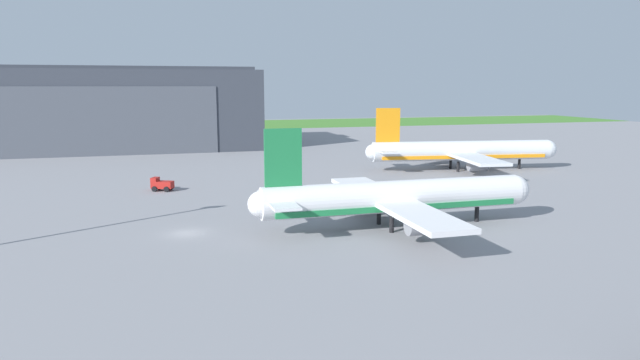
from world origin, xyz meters
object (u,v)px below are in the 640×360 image
Objects in this scene: airliner_near_right at (396,198)px; airliner_far_right at (462,151)px; maintenance_hangar at (62,110)px; baggage_tug at (162,184)px.

airliner_near_right is 0.91× the size of airliner_far_right.
baggage_tug is (25.47, -71.20, -9.81)m from maintenance_hangar.
airliner_near_right reaches higher than baggage_tug.
baggage_tug is (-27.92, 33.52, -2.70)m from airliner_near_right.
maintenance_hangar is at bearing 109.68° from baggage_tug.
airliner_near_right is 9.52× the size of baggage_tug.
airliner_far_right reaches higher than airliner_near_right.
airliner_near_right is at bearing -50.21° from baggage_tug.
airliner_far_right is at bearing 51.34° from airliner_near_right.
maintenance_hangar is at bearing 143.25° from airliner_far_right.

